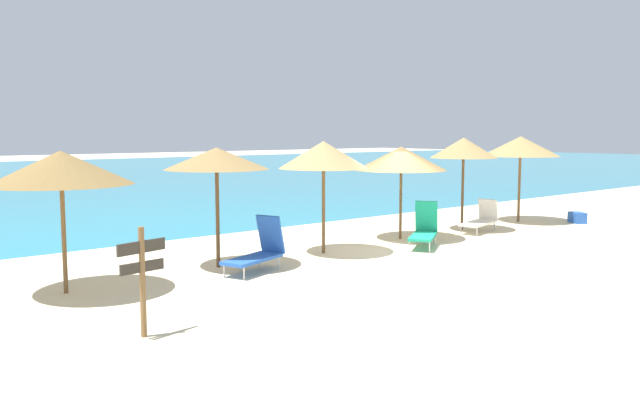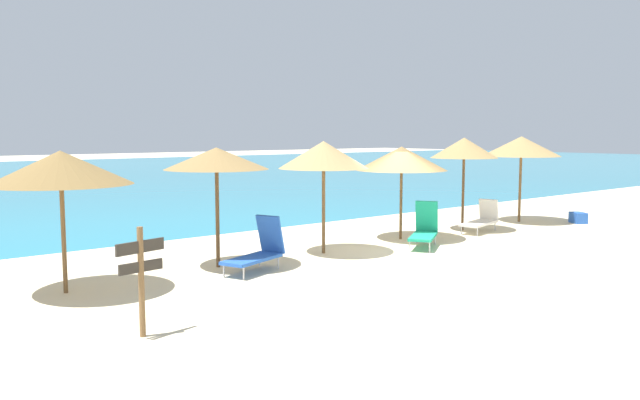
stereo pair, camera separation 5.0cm
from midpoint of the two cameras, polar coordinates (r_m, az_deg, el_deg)
name	(u,v)px [view 1 (the left image)]	position (r m, az deg, el deg)	size (l,w,h in m)	color
ground_plane	(401,251)	(16.65, 7.18, -4.50)	(160.00, 160.00, 0.00)	beige
sea_water	(27,179)	(46.57, -24.65, 1.75)	(160.00, 56.90, 0.01)	teal
beach_umbrella_0	(61,168)	(12.82, -22.20, 2.67)	(2.63, 2.63, 2.70)	brown
beach_umbrella_1	(217,159)	(14.42, -9.30, 3.65)	(2.34, 2.34, 2.70)	brown
beach_umbrella_2	(324,155)	(15.91, 0.23, 4.03)	(2.25, 2.25, 2.82)	brown
beach_umbrella_3	(401,159)	(18.19, 7.18, 3.69)	(2.57, 2.57, 2.64)	brown
beach_umbrella_4	(464,148)	(20.21, 12.61, 4.54)	(2.06, 2.06, 2.88)	brown
beach_umbrella_5	(521,146)	(22.69, 17.38, 4.58)	(2.60, 2.60, 2.91)	brown
lounge_chair_0	(481,220)	(20.21, 14.08, -1.71)	(1.72, 0.96, 0.96)	white
lounge_chair_1	(424,230)	(17.24, 9.18, -2.62)	(1.58, 1.33, 1.19)	#199972
lounge_chair_2	(258,251)	(14.12, -5.62, -4.51)	(1.71, 1.12, 1.19)	blue
wooden_signpost	(142,271)	(9.83, -15.71, -6.13)	(0.83, 0.22, 1.65)	brown
cooler_box	(577,218)	(23.17, 21.90, -1.47)	(0.58, 0.39, 0.36)	blue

